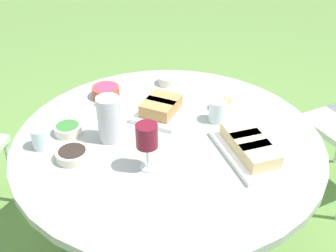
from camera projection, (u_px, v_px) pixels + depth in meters
The scene contains 12 objects.
dining_table at pixel (168, 159), 1.81m from camera, with size 1.28×1.28×0.74m.
water_pitcher at pixel (109, 119), 1.69m from camera, with size 0.10×0.09×0.19m.
wine_glass at pixel (147, 137), 1.51m from camera, with size 0.08×0.08×0.19m.
platter_bread_main at pixel (163, 107), 1.90m from camera, with size 0.35×0.37×0.08m.
platter_charcuterie at pixel (249, 147), 1.64m from camera, with size 0.24×0.38×0.07m.
bowl_fries at pixel (223, 104), 1.93m from camera, with size 0.10×0.10×0.04m.
bowl_salad at pixel (68, 129), 1.77m from camera, with size 0.12×0.12×0.04m.
bowl_olives at pixel (72, 154), 1.63m from camera, with size 0.13×0.13×0.04m.
bowl_dip_red at pixel (106, 91), 2.03m from camera, with size 0.13×0.13×0.05m.
bowl_dip_cream at pixel (168, 80), 2.14m from camera, with size 0.10×0.10×0.04m.
cup_water_near at pixel (40, 138), 1.68m from camera, with size 0.07×0.07×0.09m.
cup_water_far at pixel (217, 111), 1.84m from camera, with size 0.08×0.08×0.10m.
Camera 1 is at (0.28, 1.40, 1.75)m, focal length 45.00 mm.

